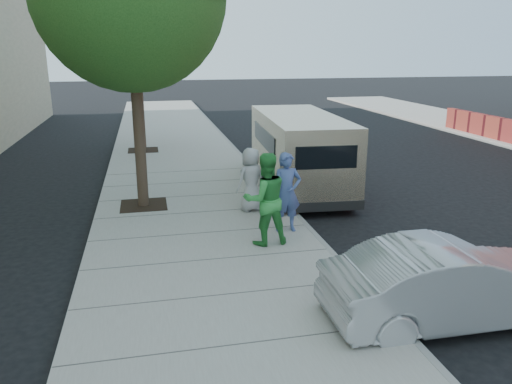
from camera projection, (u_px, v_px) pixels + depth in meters
ground at (247, 235)px, 11.46m from camera, size 120.00×120.00×0.00m
sidewalk at (203, 236)px, 11.23m from camera, size 5.00×60.00×0.15m
curb_face at (307, 228)px, 11.74m from camera, size 0.12×60.00×0.16m
tree_far at (137, 28)px, 19.03m from camera, size 3.92×3.80×6.49m
parking_meter at (267, 184)px, 11.68m from camera, size 0.28×0.13×1.30m
van at (298, 150)px, 14.95m from camera, size 2.42×6.22×2.27m
sedan at (451, 283)px, 7.68m from camera, size 3.96×1.39×1.31m
person_officer at (287, 192)px, 11.12m from camera, size 0.66×0.45×1.80m
person_green_shirt at (265, 199)px, 10.35m from camera, size 1.02×0.84×1.96m
person_gray_shirt at (251, 180)px, 12.57m from camera, size 0.93×0.80×1.62m
person_striped_polo at (286, 182)px, 12.36m from camera, size 0.99×0.85×1.60m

